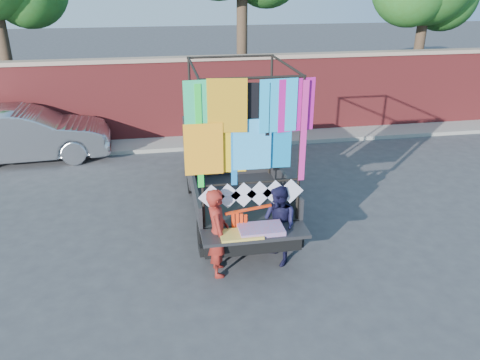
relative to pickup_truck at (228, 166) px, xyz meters
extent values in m
plane|color=#38383A|center=(0.43, -2.10, -0.87)|extent=(90.00, 90.00, 0.00)
cube|color=maroon|center=(0.43, 4.90, 0.38)|extent=(30.00, 0.35, 2.50)
cube|color=gray|center=(0.43, 4.90, 1.68)|extent=(30.00, 0.45, 0.12)
cube|color=gray|center=(0.43, 4.20, -0.81)|extent=(30.00, 1.20, 0.12)
cylinder|color=#38281C|center=(-6.07, 6.10, 1.58)|extent=(0.36, 0.36, 4.90)
cylinder|color=#38281C|center=(1.43, 6.10, 1.86)|extent=(0.36, 0.36, 5.46)
cylinder|color=#38281C|center=(7.93, 6.10, 1.40)|extent=(0.36, 0.36, 4.55)
cylinder|color=black|center=(-0.80, 0.62, -0.53)|extent=(0.23, 0.68, 0.68)
cylinder|color=black|center=(-0.80, -2.16, -0.53)|extent=(0.23, 0.68, 0.68)
cylinder|color=black|center=(0.80, 0.62, -0.53)|extent=(0.23, 0.68, 0.68)
cylinder|color=black|center=(0.80, -2.16, -0.53)|extent=(0.23, 0.68, 0.68)
cube|color=black|center=(0.00, -0.82, -0.36)|extent=(1.75, 4.31, 0.31)
cube|color=black|center=(0.00, -1.59, -0.07)|extent=(1.85, 2.36, 0.10)
cube|color=black|center=(-0.90, -1.59, 0.16)|extent=(0.06, 2.36, 0.46)
cube|color=black|center=(0.90, -1.59, 0.16)|extent=(0.06, 2.36, 0.46)
cube|color=black|center=(0.00, -0.43, 0.16)|extent=(1.85, 0.06, 0.46)
cube|color=black|center=(0.00, 0.57, 0.21)|extent=(1.85, 1.64, 1.28)
cube|color=#8C9EAD|center=(0.00, 0.10, 0.62)|extent=(1.64, 0.06, 0.56)
cube|color=#8C9EAD|center=(0.00, 1.34, 0.41)|extent=(1.64, 0.10, 0.72)
cube|color=black|center=(0.00, 1.70, -0.05)|extent=(1.80, 0.92, 0.56)
cube|color=black|center=(0.00, -3.03, -0.05)|extent=(1.85, 0.56, 0.06)
cube|color=black|center=(0.00, -2.79, -0.44)|extent=(1.90, 0.15, 0.18)
cylinder|color=black|center=(-0.84, -2.67, 1.27)|extent=(0.05, 0.05, 2.57)
cylinder|color=black|center=(-0.84, -0.51, 1.27)|extent=(0.05, 0.05, 2.57)
cylinder|color=black|center=(0.84, -2.67, 1.27)|extent=(0.05, 0.05, 2.57)
cylinder|color=black|center=(0.84, -0.51, 1.27)|extent=(0.05, 0.05, 2.57)
cylinder|color=black|center=(0.00, -2.67, 2.55)|extent=(1.75, 0.05, 0.05)
cylinder|color=black|center=(0.00, -0.51, 2.55)|extent=(1.75, 0.05, 0.05)
cylinder|color=black|center=(-0.84, -1.59, 2.55)|extent=(0.05, 2.21, 0.05)
cylinder|color=black|center=(0.84, -1.59, 2.55)|extent=(0.05, 2.21, 0.05)
cylinder|color=black|center=(0.00, -2.67, 0.75)|extent=(1.75, 0.04, 0.04)
cube|color=#24CE7C|center=(-0.77, -2.69, 2.09)|extent=(0.64, 0.02, 0.87)
cube|color=#C78817|center=(-0.38, -2.73, 2.09)|extent=(0.64, 0.02, 0.87)
cube|color=black|center=(0.00, -2.69, 2.09)|extent=(0.64, 0.02, 0.87)
cube|color=#1CB6FF|center=(0.39, -2.73, 2.09)|extent=(0.64, 0.02, 0.87)
cube|color=#CB1690|center=(0.77, -2.69, 2.09)|extent=(0.64, 0.02, 0.87)
cube|color=#FF9D1A|center=(-0.77, -2.73, 1.42)|extent=(0.64, 0.02, 0.87)
cube|color=yellow|center=(-0.38, -2.69, 1.42)|extent=(0.64, 0.02, 0.87)
cube|color=#35B0FD|center=(0.00, -2.73, 1.42)|extent=(0.64, 0.02, 0.87)
cube|color=#0E82C6|center=(0.39, -2.69, 1.42)|extent=(0.64, 0.02, 0.87)
cube|color=#1BD936|center=(-0.87, -2.71, 1.62)|extent=(0.10, 0.01, 1.75)
cube|color=#C82183|center=(0.87, -2.71, 1.62)|extent=(0.10, 0.01, 1.75)
cube|color=blue|center=(-0.31, -2.71, 1.62)|extent=(0.10, 0.01, 1.75)
cube|color=white|center=(-0.70, -2.70, 0.55)|extent=(0.46, 0.01, 0.46)
cube|color=white|center=(-0.42, -2.70, 0.55)|extent=(0.46, 0.01, 0.46)
cube|color=white|center=(-0.14, -2.70, 0.55)|extent=(0.46, 0.01, 0.46)
cube|color=white|center=(0.14, -2.70, 0.55)|extent=(0.46, 0.01, 0.46)
cube|color=white|center=(0.42, -2.70, 0.55)|extent=(0.46, 0.01, 0.46)
cube|color=white|center=(0.70, -2.70, 0.55)|extent=(0.46, 0.01, 0.46)
cube|color=#FA374B|center=(0.10, -3.03, 0.02)|extent=(0.77, 0.46, 0.08)
cube|color=gold|center=(-0.26, -3.10, 0.00)|extent=(0.72, 0.41, 0.04)
imported|color=#A4A5AB|center=(-5.27, 3.66, -0.11)|extent=(4.73, 1.87, 1.53)
imported|color=maroon|center=(-0.63, -2.87, -0.05)|extent=(0.40, 0.60, 1.63)
imported|color=black|center=(0.49, -2.73, -0.10)|extent=(0.79, 0.89, 1.54)
cube|color=#F6340D|center=(-0.07, -2.80, 0.31)|extent=(0.86, 0.24, 0.04)
cube|color=#F6340D|center=(-0.35, -2.82, 0.03)|extent=(0.05, 0.02, 0.50)
cube|color=#F6340D|center=(-0.27, -2.82, 0.01)|extent=(0.05, 0.02, 0.50)
cube|color=#F6340D|center=(-0.20, -2.82, -0.01)|extent=(0.05, 0.02, 0.50)
cube|color=#F6340D|center=(-0.13, -2.82, -0.03)|extent=(0.05, 0.02, 0.50)
camera|label=1|loc=(-1.48, -9.87, 4.01)|focal=35.00mm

